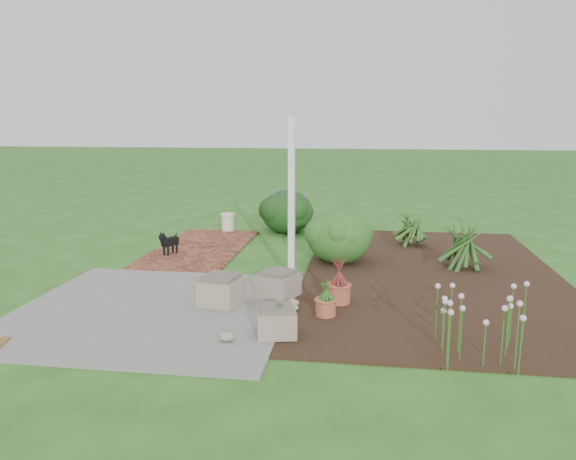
# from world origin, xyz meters

# --- Properties ---
(ground) EXTENTS (80.00, 80.00, 0.00)m
(ground) POSITION_xyz_m (0.00, 0.00, 0.00)
(ground) COLOR #2D571B
(ground) RESTS_ON ground
(concrete_patio) EXTENTS (3.50, 3.50, 0.04)m
(concrete_patio) POSITION_xyz_m (-1.25, -1.75, 0.02)
(concrete_patio) COLOR #61615F
(concrete_patio) RESTS_ON ground
(brick_path) EXTENTS (1.60, 3.50, 0.04)m
(brick_path) POSITION_xyz_m (-1.70, 1.75, 0.02)
(brick_path) COLOR #5D2E1D
(brick_path) RESTS_ON ground
(garden_bed) EXTENTS (4.00, 7.00, 0.03)m
(garden_bed) POSITION_xyz_m (2.50, 0.50, 0.01)
(garden_bed) COLOR black
(garden_bed) RESTS_ON ground
(veranda_post) EXTENTS (0.10, 0.10, 2.50)m
(veranda_post) POSITION_xyz_m (0.30, 0.10, 1.25)
(veranda_post) COLOR white
(veranda_post) RESTS_ON ground
(stone_trough_near) EXTENTS (0.52, 0.52, 0.29)m
(stone_trough_near) POSITION_xyz_m (0.48, -2.41, 0.19)
(stone_trough_near) COLOR slate
(stone_trough_near) RESTS_ON concrete_patio
(stone_trough_mid) EXTENTS (0.62, 0.62, 0.31)m
(stone_trough_mid) POSITION_xyz_m (0.27, -0.99, 0.20)
(stone_trough_mid) COLOR #726859
(stone_trough_mid) RESTS_ON concrete_patio
(stone_trough_far) EXTENTS (0.60, 0.60, 0.34)m
(stone_trough_far) POSITION_xyz_m (-0.43, -1.42, 0.21)
(stone_trough_far) COLOR gray
(stone_trough_far) RESTS_ON concrete_patio
(black_dog) EXTENTS (0.26, 0.46, 0.41)m
(black_dog) POSITION_xyz_m (-2.10, 1.13, 0.28)
(black_dog) COLOR black
(black_dog) RESTS_ON brick_path
(cream_ceramic_urn) EXTENTS (0.29, 0.29, 0.37)m
(cream_ceramic_urn) POSITION_xyz_m (-1.60, 3.48, 0.22)
(cream_ceramic_urn) COLOR beige
(cream_ceramic_urn) RESTS_ON brick_path
(evergreen_shrub) EXTENTS (1.43, 1.43, 0.95)m
(evergreen_shrub) POSITION_xyz_m (0.99, 1.09, 0.50)
(evergreen_shrub) COLOR #193A0D
(evergreen_shrub) RESTS_ON garden_bed
(agapanthus_clump_back) EXTENTS (1.11, 1.11, 0.99)m
(agapanthus_clump_back) POSITION_xyz_m (3.04, 0.98, 0.52)
(agapanthus_clump_back) COLOR #0E3815
(agapanthus_clump_back) RESTS_ON garden_bed
(agapanthus_clump_front) EXTENTS (0.96, 0.96, 0.85)m
(agapanthus_clump_front) POSITION_xyz_m (2.30, 2.63, 0.46)
(agapanthus_clump_front) COLOR #0D3715
(agapanthus_clump_front) RESTS_ON garden_bed
(pink_flower_patch) EXTENTS (1.47, 1.47, 0.71)m
(pink_flower_patch) POSITION_xyz_m (2.68, -2.68, 0.38)
(pink_flower_patch) COLOR #113D0F
(pink_flower_patch) RESTS_ON garden_bed
(terracotta_pot_bronze) EXTENTS (0.37, 0.37, 0.26)m
(terracotta_pot_bronze) POSITION_xyz_m (1.11, -1.13, 0.16)
(terracotta_pot_bronze) COLOR #994E33
(terracotta_pot_bronze) RESTS_ON garden_bed
(terracotta_pot_small_left) EXTENTS (0.32, 0.32, 0.21)m
(terracotta_pot_small_left) POSITION_xyz_m (0.98, -1.66, 0.14)
(terracotta_pot_small_left) COLOR #9E5535
(terracotta_pot_small_left) RESTS_ON garden_bed
(terracotta_pot_small_right) EXTENTS (0.28, 0.28, 0.20)m
(terracotta_pot_small_right) POSITION_xyz_m (0.52, -2.42, 0.13)
(terracotta_pot_small_right) COLOR #A04E36
(terracotta_pot_small_right) RESTS_ON garden_bed
(purple_flowering_bush) EXTENTS (1.45, 1.45, 0.96)m
(purple_flowering_bush) POSITION_xyz_m (-0.30, 3.67, 0.48)
(purple_flowering_bush) COLOR black
(purple_flowering_bush) RESTS_ON ground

